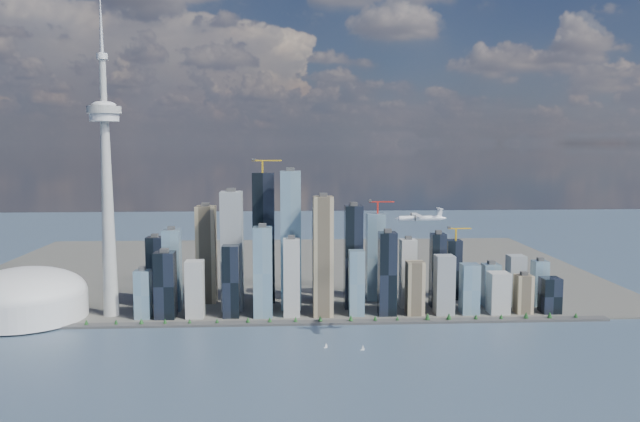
{
  "coord_description": "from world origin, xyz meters",
  "views": [
    {
      "loc": [
        7.5,
        -760.98,
        298.9
      ],
      "look_at": [
        59.52,
        260.0,
        188.21
      ],
      "focal_mm": 35.0,
      "sensor_mm": 36.0,
      "label": 1
    }
  ],
  "objects_px": {
    "airplane": "(421,218)",
    "needle_tower": "(107,181)",
    "dome_stadium": "(26,297)",
    "sailboat_east": "(326,346)",
    "sailboat_west": "(363,348)"
  },
  "relations": [
    {
      "from": "dome_stadium",
      "to": "sailboat_east",
      "type": "distance_m",
      "value": 531.7
    },
    {
      "from": "sailboat_west",
      "to": "dome_stadium",
      "type": "bearing_deg",
      "value": 157.88
    },
    {
      "from": "sailboat_west",
      "to": "sailboat_east",
      "type": "relative_size",
      "value": 1.09
    },
    {
      "from": "airplane",
      "to": "sailboat_west",
      "type": "bearing_deg",
      "value": -170.36
    },
    {
      "from": "needle_tower",
      "to": "dome_stadium",
      "type": "xyz_separation_m",
      "value": [
        -140.0,
        -10.0,
        -196.4
      ]
    },
    {
      "from": "airplane",
      "to": "needle_tower",
      "type": "bearing_deg",
      "value": 158.86
    },
    {
      "from": "airplane",
      "to": "sailboat_east",
      "type": "bearing_deg",
      "value": 179.98
    },
    {
      "from": "needle_tower",
      "to": "sailboat_west",
      "type": "xyz_separation_m",
      "value": [
        414.36,
        -196.62,
        -233.0
      ]
    },
    {
      "from": "needle_tower",
      "to": "sailboat_east",
      "type": "height_order",
      "value": "needle_tower"
    },
    {
      "from": "dome_stadium",
      "to": "sailboat_west",
      "type": "distance_m",
      "value": 586.07
    },
    {
      "from": "dome_stadium",
      "to": "needle_tower",
      "type": "bearing_deg",
      "value": 4.09
    },
    {
      "from": "dome_stadium",
      "to": "airplane",
      "type": "height_order",
      "value": "airplane"
    },
    {
      "from": "airplane",
      "to": "sailboat_west",
      "type": "xyz_separation_m",
      "value": [
        -85.19,
        -16.48,
        -188.93
      ]
    },
    {
      "from": "needle_tower",
      "to": "sailboat_west",
      "type": "height_order",
      "value": "needle_tower"
    },
    {
      "from": "needle_tower",
      "to": "sailboat_east",
      "type": "bearing_deg",
      "value": -26.89
    }
  ]
}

